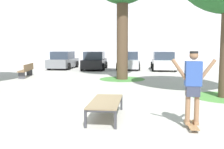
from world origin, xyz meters
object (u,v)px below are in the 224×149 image
car_grey (63,61)px  car_black (95,61)px  skate_box (106,102)px  car_silver (129,61)px  skater (193,82)px  park_bench (27,70)px  skateboard (192,125)px  car_white (163,62)px

car_grey → car_black: size_ratio=0.99×
skate_box → car_silver: (-0.12, 15.32, 0.28)m
skater → car_silver: bearing=97.9°
skater → park_bench: bearing=131.3°
car_silver → park_bench: 8.93m
skateboard → car_grey: size_ratio=0.19×
car_black → car_silver: same height
car_silver → car_white: size_ratio=1.01×
car_grey → car_white: (8.58, -0.44, 0.00)m
car_grey → car_black: (2.86, -0.42, 0.00)m
car_black → park_bench: size_ratio=1.75×
car_white → park_bench: 10.81m
skater → park_bench: skater is taller
car_white → car_black: bearing=179.8°
skate_box → skateboard: bearing=-17.9°
car_grey → skateboard: bearing=-63.6°
car_grey → car_silver: 5.72m
car_silver → car_white: bearing=-9.3°
car_grey → car_white: bearing=-2.9°
car_black → car_silver: size_ratio=1.01×
car_white → car_silver: bearing=170.7°
car_grey → skate_box: bearing=-69.1°
skateboard → car_grey: 17.84m
skate_box → skater: bearing=-17.9°
skater → skate_box: bearing=162.1°
car_black → car_white: bearing=-0.2°
skateboard → car_white: size_ratio=0.19×
car_black → car_white: (5.71, -0.02, 0.00)m
skate_box → park_bench: park_bench is taller
skate_box → car_black: 15.17m
skateboard → car_silver: bearing=97.9°
skateboard → car_black: size_ratio=0.19×
car_black → park_bench: bearing=-118.1°
skateboard → car_white: (0.64, 15.53, 0.61)m
skateboard → skater: skater is taller
skate_box → car_black: (-2.98, 14.87, 0.28)m
skate_box → park_bench: 10.77m
skateboard → car_silver: size_ratio=0.19×
car_black → car_white: same height
car_white → skate_box: bearing=-100.4°
skate_box → park_bench: (-6.22, 8.80, 0.03)m
skateboard → car_white: bearing=87.6°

